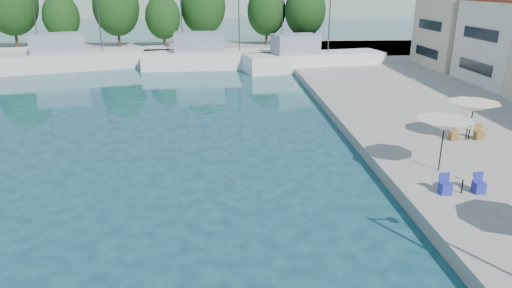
{
  "coord_description": "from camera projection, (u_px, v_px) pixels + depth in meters",
  "views": [
    {
      "loc": [
        -1.1,
        4.94,
        8.52
      ],
      "look_at": [
        0.34,
        26.0,
        1.19
      ],
      "focal_mm": 32.0,
      "sensor_mm": 36.0,
      "label": 1
    }
  ],
  "objects": [
    {
      "name": "quay_far",
      "position": [
        173.0,
        51.0,
        60.74
      ],
      "size": [
        90.0,
        16.0,
        0.6
      ],
      "primitive_type": "cube",
      "color": "gray",
      "rests_on": "ground"
    },
    {
      "name": "building_06",
      "position": [
        472.0,
        18.0,
        46.03
      ],
      "size": [
        9.0,
        8.8,
        10.2
      ],
      "color": "beige",
      "rests_on": "quay_right"
    },
    {
      "name": "trawler_02",
      "position": [
        81.0,
        58.0,
        49.58
      ],
      "size": [
        18.45,
        10.06,
        10.2
      ],
      "rotation": [
        0.0,
        0.0,
        0.32
      ],
      "color": "silver",
      "rests_on": "ground"
    },
    {
      "name": "trawler_03",
      "position": [
        219.0,
        58.0,
        50.09
      ],
      "size": [
        17.61,
        5.24,
        10.2
      ],
      "rotation": [
        0.0,
        0.0,
        0.04
      ],
      "color": "white",
      "rests_on": "ground"
    },
    {
      "name": "trawler_04",
      "position": [
        311.0,
        60.0,
        48.56
      ],
      "size": [
        15.55,
        7.17,
        10.2
      ],
      "rotation": [
        0.0,
        0.0,
        0.22
      ],
      "color": "white",
      "rests_on": "ground"
    },
    {
      "name": "tree_02",
      "position": [
        10.0,
        3.0,
        59.71
      ],
      "size": [
        6.87,
        6.87,
        10.16
      ],
      "color": "#3F2B19",
      "rests_on": "quay_far"
    },
    {
      "name": "tree_03",
      "position": [
        61.0,
        17.0,
        60.51
      ],
      "size": [
        4.74,
        4.74,
        7.01
      ],
      "color": "#3F2B19",
      "rests_on": "quay_far"
    },
    {
      "name": "tree_04",
      "position": [
        116.0,
        7.0,
        61.25
      ],
      "size": [
        6.12,
        6.12,
        9.06
      ],
      "color": "#3F2B19",
      "rests_on": "quay_far"
    },
    {
      "name": "tree_05",
      "position": [
        163.0,
        17.0,
        60.8
      ],
      "size": [
        4.68,
        4.68,
        6.93
      ],
      "color": "#3F2B19",
      "rests_on": "quay_far"
    },
    {
      "name": "tree_06",
      "position": [
        203.0,
        6.0,
        62.8
      ],
      "size": [
        6.23,
        6.23,
        9.22
      ],
      "color": "#3F2B19",
      "rests_on": "quay_far"
    },
    {
      "name": "tree_07",
      "position": [
        267.0,
        11.0,
        63.5
      ],
      "size": [
        5.38,
        5.38,
        7.96
      ],
      "color": "#3F2B19",
      "rests_on": "quay_far"
    },
    {
      "name": "tree_08",
      "position": [
        305.0,
        10.0,
        62.13
      ],
      "size": [
        5.59,
        5.59,
        8.27
      ],
      "color": "#3F2B19",
      "rests_on": "quay_far"
    },
    {
      "name": "umbrella_white",
      "position": [
        445.0,
        125.0,
        20.02
      ],
      "size": [
        2.51,
        2.51,
        2.4
      ],
      "color": "black",
      "rests_on": "quay_right"
    },
    {
      "name": "umbrella_cream",
      "position": [
        474.0,
        107.0,
        24.18
      ],
      "size": [
        2.72,
        2.72,
        2.11
      ],
      "color": "black",
      "rests_on": "quay_right"
    },
    {
      "name": "cafe_table_02",
      "position": [
        462.0,
        187.0,
        18.32
      ],
      "size": [
        1.82,
        0.7,
        0.76
      ],
      "color": "black",
      "rests_on": "quay_right"
    },
    {
      "name": "cafe_table_03",
      "position": [
        466.0,
        135.0,
        24.71
      ],
      "size": [
        1.82,
        0.7,
        0.76
      ],
      "color": "black",
      "rests_on": "quay_right"
    }
  ]
}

